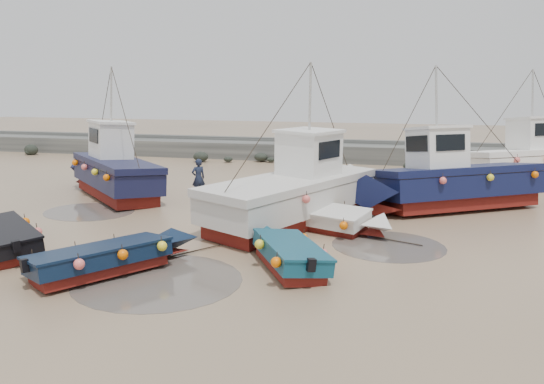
{
  "coord_description": "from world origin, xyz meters",
  "views": [
    {
      "loc": [
        4.73,
        -15.34,
        5.45
      ],
      "look_at": [
        -0.07,
        3.76,
        1.4
      ],
      "focal_mm": 35.0,
      "sensor_mm": 36.0,
      "label": 1
    }
  ],
  "objects_px": {
    "cabin_boat_0": "(111,169)",
    "cabin_boat_2": "(447,180)",
    "dinghy_1": "(112,254)",
    "cabin_boat_3": "(530,159)",
    "dinghy_5": "(333,217)",
    "dinghy_2": "(285,248)",
    "person": "(199,197)",
    "dinghy_4": "(1,233)",
    "cabin_boat_1": "(301,189)"
  },
  "relations": [
    {
      "from": "dinghy_5",
      "to": "person",
      "type": "relative_size",
      "value": 2.89
    },
    {
      "from": "dinghy_5",
      "to": "cabin_boat_0",
      "type": "height_order",
      "value": "cabin_boat_0"
    },
    {
      "from": "dinghy_2",
      "to": "dinghy_5",
      "type": "height_order",
      "value": "same"
    },
    {
      "from": "dinghy_2",
      "to": "cabin_boat_0",
      "type": "distance_m",
      "value": 13.29
    },
    {
      "from": "cabin_boat_3",
      "to": "dinghy_1",
      "type": "bearing_deg",
      "value": -71.58
    },
    {
      "from": "cabin_boat_0",
      "to": "cabin_boat_2",
      "type": "height_order",
      "value": "same"
    },
    {
      "from": "cabin_boat_0",
      "to": "cabin_boat_3",
      "type": "bearing_deg",
      "value": -25.34
    },
    {
      "from": "dinghy_2",
      "to": "cabin_boat_3",
      "type": "height_order",
      "value": "cabin_boat_3"
    },
    {
      "from": "dinghy_5",
      "to": "person",
      "type": "xyz_separation_m",
      "value": [
        -7.17,
        4.48,
        -0.56
      ]
    },
    {
      "from": "dinghy_4",
      "to": "dinghy_1",
      "type": "bearing_deg",
      "value": -64.18
    },
    {
      "from": "cabin_boat_3",
      "to": "dinghy_2",
      "type": "bearing_deg",
      "value": -63.8
    },
    {
      "from": "dinghy_1",
      "to": "cabin_boat_0",
      "type": "relative_size",
      "value": 0.68
    },
    {
      "from": "cabin_boat_2",
      "to": "cabin_boat_3",
      "type": "relative_size",
      "value": 1.12
    },
    {
      "from": "dinghy_5",
      "to": "dinghy_2",
      "type": "bearing_deg",
      "value": 9.25
    },
    {
      "from": "cabin_boat_1",
      "to": "cabin_boat_3",
      "type": "height_order",
      "value": "same"
    },
    {
      "from": "dinghy_1",
      "to": "cabin_boat_3",
      "type": "height_order",
      "value": "cabin_boat_3"
    },
    {
      "from": "dinghy_4",
      "to": "person",
      "type": "distance_m",
      "value": 9.97
    },
    {
      "from": "dinghy_1",
      "to": "cabin_boat_3",
      "type": "xyz_separation_m",
      "value": [
        14.94,
        18.44,
        0.82
      ]
    },
    {
      "from": "dinghy_4",
      "to": "cabin_boat_3",
      "type": "height_order",
      "value": "cabin_boat_3"
    },
    {
      "from": "cabin_boat_0",
      "to": "cabin_boat_1",
      "type": "distance_m",
      "value": 10.34
    },
    {
      "from": "dinghy_4",
      "to": "cabin_boat_1",
      "type": "relative_size",
      "value": 0.51
    },
    {
      "from": "cabin_boat_1",
      "to": "cabin_boat_2",
      "type": "distance_m",
      "value": 6.75
    },
    {
      "from": "dinghy_2",
      "to": "cabin_boat_3",
      "type": "distance_m",
      "value": 19.56
    },
    {
      "from": "dinghy_4",
      "to": "cabin_boat_1",
      "type": "bearing_deg",
      "value": -17.59
    },
    {
      "from": "cabin_boat_2",
      "to": "dinghy_5",
      "type": "bearing_deg",
      "value": 104.96
    },
    {
      "from": "cabin_boat_3",
      "to": "person",
      "type": "height_order",
      "value": "cabin_boat_3"
    },
    {
      "from": "person",
      "to": "dinghy_1",
      "type": "bearing_deg",
      "value": 54.12
    },
    {
      "from": "dinghy_2",
      "to": "cabin_boat_2",
      "type": "height_order",
      "value": "cabin_boat_2"
    },
    {
      "from": "dinghy_5",
      "to": "cabin_boat_1",
      "type": "distance_m",
      "value": 1.99
    },
    {
      "from": "dinghy_1",
      "to": "cabin_boat_2",
      "type": "relative_size",
      "value": 0.57
    },
    {
      "from": "cabin_boat_0",
      "to": "person",
      "type": "distance_m",
      "value": 4.55
    },
    {
      "from": "dinghy_5",
      "to": "person",
      "type": "height_order",
      "value": "dinghy_5"
    },
    {
      "from": "dinghy_1",
      "to": "dinghy_5",
      "type": "distance_m",
      "value": 8.26
    },
    {
      "from": "dinghy_5",
      "to": "dinghy_4",
      "type": "bearing_deg",
      "value": -43.81
    },
    {
      "from": "dinghy_4",
      "to": "cabin_boat_0",
      "type": "bearing_deg",
      "value": 45.05
    },
    {
      "from": "dinghy_2",
      "to": "cabin_boat_1",
      "type": "relative_size",
      "value": 0.47
    },
    {
      "from": "cabin_boat_2",
      "to": "dinghy_1",
      "type": "bearing_deg",
      "value": 104.66
    },
    {
      "from": "dinghy_1",
      "to": "dinghy_5",
      "type": "relative_size",
      "value": 1.03
    },
    {
      "from": "cabin_boat_0",
      "to": "dinghy_2",
      "type": "bearing_deg",
      "value": -85.28
    },
    {
      "from": "dinghy_2",
      "to": "cabin_boat_0",
      "type": "bearing_deg",
      "value": 112.25
    },
    {
      "from": "dinghy_1",
      "to": "person",
      "type": "height_order",
      "value": "dinghy_1"
    },
    {
      "from": "dinghy_5",
      "to": "cabin_boat_3",
      "type": "relative_size",
      "value": 0.63
    },
    {
      "from": "cabin_boat_3",
      "to": "dinghy_5",
      "type": "bearing_deg",
      "value": -69.17
    },
    {
      "from": "dinghy_2",
      "to": "dinghy_1",
      "type": "bearing_deg",
      "value": 169.2
    },
    {
      "from": "dinghy_2",
      "to": "cabin_boat_3",
      "type": "relative_size",
      "value": 0.59
    },
    {
      "from": "cabin_boat_2",
      "to": "cabin_boat_3",
      "type": "bearing_deg",
      "value": -64.19
    },
    {
      "from": "dinghy_1",
      "to": "cabin_boat_2",
      "type": "xyz_separation_m",
      "value": [
        10.02,
        10.63,
        0.78
      ]
    },
    {
      "from": "dinghy_5",
      "to": "cabin_boat_0",
      "type": "distance_m",
      "value": 12.08
    },
    {
      "from": "cabin_boat_2",
      "to": "dinghy_4",
      "type": "bearing_deg",
      "value": 90.88
    },
    {
      "from": "dinghy_1",
      "to": "dinghy_2",
      "type": "bearing_deg",
      "value": 55.29
    }
  ]
}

